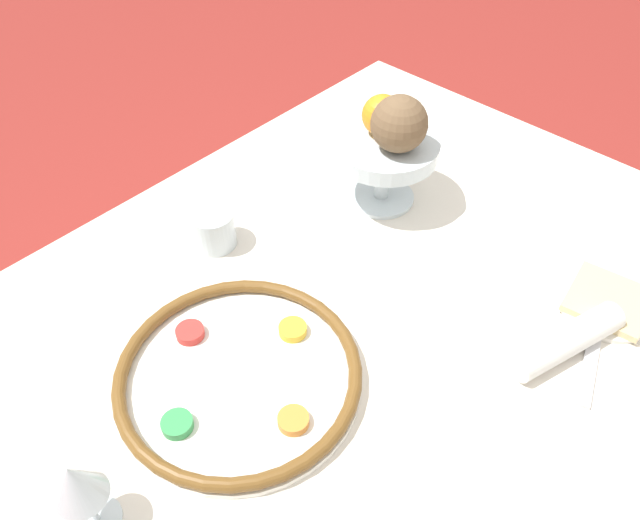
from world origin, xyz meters
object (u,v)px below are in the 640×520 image
(wine_glass, at_px, (76,485))
(orange_fruit, at_px, (382,115))
(seder_plate, at_px, (239,375))
(bread_plate, at_px, (607,302))
(fruit_stand, at_px, (385,154))
(cup_near, at_px, (213,228))
(napkin_roll, at_px, (567,341))
(coconut, at_px, (399,124))

(wine_glass, xyz_separation_m, orange_fruit, (0.73, 0.16, 0.07))
(seder_plate, bearing_deg, bread_plate, -33.21)
(fruit_stand, xyz_separation_m, bread_plate, (0.04, -0.44, -0.10))
(wine_glass, relative_size, cup_near, 1.70)
(orange_fruit, relative_size, napkin_roll, 0.36)
(seder_plate, bearing_deg, napkin_roll, -40.70)
(orange_fruit, bearing_deg, napkin_roll, -103.29)
(bread_plate, height_order, napkin_roll, napkin_roll)
(orange_fruit, bearing_deg, bread_plate, -87.14)
(wine_glass, distance_m, fruit_stand, 0.73)
(seder_plate, height_order, coconut, coconut)
(fruit_stand, relative_size, orange_fruit, 2.66)
(coconut, bearing_deg, cup_near, 150.17)
(fruit_stand, relative_size, napkin_roll, 0.96)
(wine_glass, xyz_separation_m, fruit_stand, (0.72, 0.14, 0.01))
(fruit_stand, relative_size, coconut, 1.98)
(coconut, distance_m, bread_plate, 0.45)
(coconut, relative_size, cup_near, 1.26)
(cup_near, bearing_deg, bread_plate, -59.98)
(coconut, xyz_separation_m, cup_near, (-0.29, 0.17, -0.15))
(orange_fruit, bearing_deg, coconut, -110.27)
(bread_plate, bearing_deg, fruit_stand, 94.61)
(fruit_stand, height_order, napkin_roll, fruit_stand)
(cup_near, bearing_deg, wine_glass, -146.84)
(fruit_stand, xyz_separation_m, coconut, (-0.01, -0.03, 0.08))
(bread_plate, bearing_deg, seder_plate, 146.79)
(wine_glass, bearing_deg, bread_plate, -21.88)
(seder_plate, distance_m, cup_near, 0.30)
(bread_plate, bearing_deg, napkin_roll, 176.08)
(seder_plate, relative_size, cup_near, 4.53)
(fruit_stand, bearing_deg, bread_plate, -85.39)
(bread_plate, bearing_deg, orange_fruit, 92.86)
(seder_plate, relative_size, bread_plate, 2.27)
(coconut, distance_m, cup_near, 0.37)
(seder_plate, bearing_deg, coconut, 10.24)
(seder_plate, xyz_separation_m, napkin_roll, (0.37, -0.32, 0.01))
(fruit_stand, height_order, cup_near, fruit_stand)
(seder_plate, relative_size, napkin_roll, 1.76)
(wine_glass, distance_m, coconut, 0.72)
(napkin_roll, bearing_deg, bread_plate, -3.92)
(seder_plate, xyz_separation_m, cup_near, (0.17, 0.25, 0.02))
(wine_glass, relative_size, fruit_stand, 0.69)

